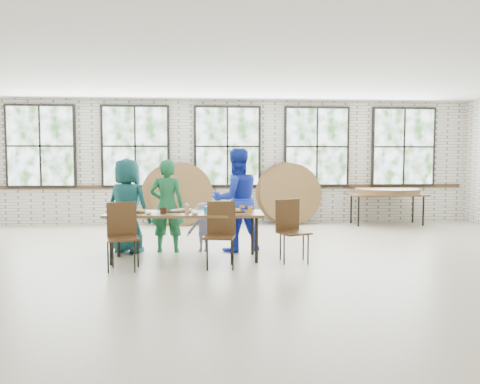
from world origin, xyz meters
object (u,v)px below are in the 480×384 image
at_px(dining_table, 185,216).
at_px(chair_near_left, 122,230).
at_px(chair_near_right, 221,228).
at_px(storage_table, 387,196).

bearing_deg(dining_table, chair_near_left, -146.02).
distance_m(dining_table, chair_near_right, 0.74).
bearing_deg(chair_near_right, chair_near_left, -169.03).
bearing_deg(chair_near_left, chair_near_right, -13.25).
bearing_deg(storage_table, chair_near_right, -135.04).
bearing_deg(dining_table, chair_near_right, -40.02).
height_order(dining_table, chair_near_left, chair_near_left).
bearing_deg(chair_near_left, dining_table, 16.52).
bearing_deg(storage_table, chair_near_left, -143.08).
relative_size(dining_table, chair_near_right, 2.57).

